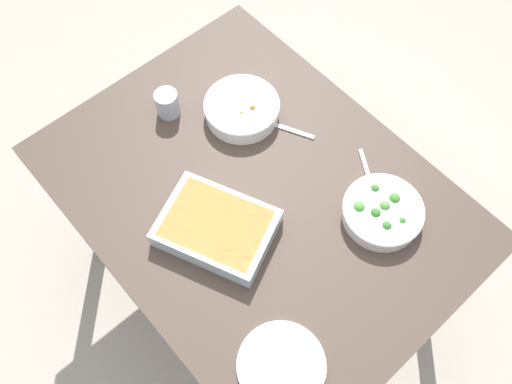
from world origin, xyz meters
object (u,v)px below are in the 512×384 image
Objects in this scene: stew_bowl at (242,108)px; side_plate at (281,366)px; spoon_by_broccoli at (370,182)px; drink_cup at (168,104)px; broccoli_bowl at (382,212)px; spoon_by_stew at (279,126)px; baking_dish at (216,227)px.

stew_bowl is 1.06× the size of side_plate.
side_plate is 0.58m from spoon_by_broccoli.
drink_cup is (0.16, 0.16, 0.01)m from stew_bowl.
spoon_by_broccoli is (0.21, -0.54, -0.00)m from side_plate.
broccoli_bowl is at bearing -161.84° from drink_cup.
stew_bowl is 2.75× the size of drink_cup.
spoon_by_stew is at bearing 11.35° from spoon_by_broccoli.
drink_cup reaches higher than spoon_by_stew.
broccoli_bowl is 1.43× the size of spoon_by_broccoli.
side_plate is (-0.11, 0.48, -0.02)m from broccoli_bowl.
baking_dish is (-0.26, 0.31, 0.00)m from stew_bowl.
stew_bowl is 0.13m from spoon_by_stew.
broccoli_bowl reaches higher than stew_bowl.
drink_cup reaches higher than side_plate.
spoon_by_stew is at bearing -153.56° from stew_bowl.
spoon_by_broccoli is at bearing -32.38° from broccoli_bowl.
broccoli_bowl reaches higher than side_plate.
broccoli_bowl is 1.37× the size of spoon_by_stew.
stew_bowl is at bearing 6.59° from broccoli_bowl.
side_plate is at bearing 163.74° from baking_dish.
side_plate is at bearing 146.37° from stew_bowl.
spoon_by_broccoli is at bearing -164.52° from stew_bowl.
baking_dish is at bearing 68.11° from spoon_by_broccoli.
baking_dish is at bearing 160.18° from drink_cup.
baking_dish is at bearing 54.50° from broccoli_bowl.
spoon_by_stew is 0.33m from spoon_by_broccoli.
baking_dish reaches higher than side_plate.
baking_dish is at bearing -16.26° from side_plate.
spoon_by_broccoli is (0.09, -0.06, -0.03)m from broccoli_bowl.
broccoli_bowl is 0.62× the size of baking_dish.
drink_cup is 0.51× the size of spoon_by_stew.
broccoli_bowl is (-0.52, -0.06, -0.00)m from stew_bowl.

